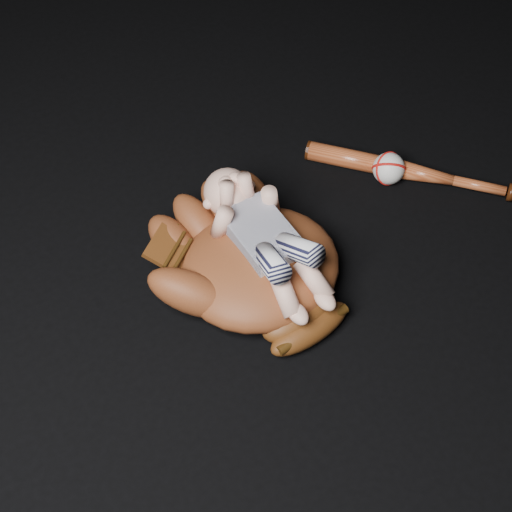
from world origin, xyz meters
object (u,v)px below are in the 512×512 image
at_px(newborn_baby, 270,240).
at_px(baseball_bat, 409,171).
at_px(baseball, 389,168).
at_px(baseball_glove, 260,262).

relative_size(newborn_baby, baseball_bat, 0.80).
bearing_deg(baseball, baseball_glove, -171.34).
bearing_deg(baseball, baseball_bat, -30.35).
bearing_deg(newborn_baby, baseball_bat, 11.02).
height_order(newborn_baby, baseball, newborn_baby).
xyz_separation_m(baseball_bat, baseball, (-0.04, 0.02, 0.01)).
height_order(baseball_glove, baseball, baseball_glove).
distance_m(baseball_glove, baseball_bat, 0.42).
height_order(newborn_baby, baseball_bat, newborn_baby).
distance_m(baseball_glove, baseball, 0.38).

